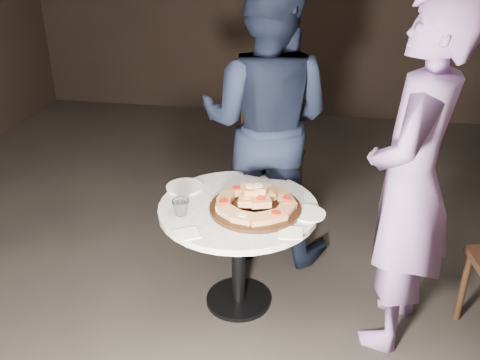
% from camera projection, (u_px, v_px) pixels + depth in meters
% --- Properties ---
extents(floor, '(7.00, 7.00, 0.00)m').
position_uv_depth(floor, '(248.00, 311.00, 3.12)').
color(floor, black).
rests_on(floor, ground).
extents(table, '(0.99, 0.99, 0.65)m').
position_uv_depth(table, '(238.00, 225.00, 2.96)').
color(table, black).
rests_on(table, ground).
extents(serving_board, '(0.64, 0.64, 0.02)m').
position_uv_depth(serving_board, '(255.00, 208.00, 2.86)').
color(serving_board, black).
rests_on(serving_board, table).
extents(focaccia_pile, '(0.43, 0.44, 0.12)m').
position_uv_depth(focaccia_pile, '(255.00, 200.00, 2.84)').
color(focaccia_pile, '#C17D4A').
rests_on(focaccia_pile, serving_board).
extents(plate_left, '(0.24, 0.24, 0.01)m').
position_uv_depth(plate_left, '(185.00, 187.00, 3.09)').
color(plate_left, white).
rests_on(plate_left, table).
extents(plate_right, '(0.21, 0.21, 0.01)m').
position_uv_depth(plate_right, '(309.00, 214.00, 2.81)').
color(plate_right, white).
rests_on(plate_right, table).
extents(water_glass, '(0.11, 0.11, 0.08)m').
position_uv_depth(water_glass, '(181.00, 208.00, 2.79)').
color(water_glass, silver).
rests_on(water_glass, table).
extents(napkin_near, '(0.15, 0.15, 0.01)m').
position_uv_depth(napkin_near, '(188.00, 234.00, 2.64)').
color(napkin_near, white).
rests_on(napkin_near, table).
extents(napkin_far, '(0.13, 0.13, 0.01)m').
position_uv_depth(napkin_far, '(291.00, 233.00, 2.65)').
color(napkin_far, white).
rests_on(napkin_far, table).
extents(chair_far, '(0.46, 0.48, 0.83)m').
position_uv_depth(chair_far, '(271.00, 153.00, 3.99)').
color(chair_far, black).
rests_on(chair_far, ground).
extents(diner_navy, '(0.96, 0.79, 1.81)m').
position_uv_depth(diner_navy, '(266.00, 123.00, 3.34)').
color(diner_navy, black).
rests_on(diner_navy, ground).
extents(diner_teal, '(0.62, 0.76, 1.82)m').
position_uv_depth(diner_teal, '(411.00, 183.00, 2.58)').
color(diner_teal, slate).
rests_on(diner_teal, ground).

